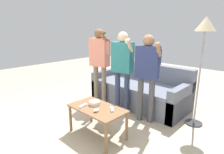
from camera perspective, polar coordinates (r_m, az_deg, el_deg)
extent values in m
plane|color=tan|center=(3.20, -3.89, -15.29)|extent=(12.00, 12.00, 0.00)
cube|color=slate|center=(4.11, 8.05, -5.27)|extent=(2.02, 0.92, 0.41)
cube|color=slate|center=(3.98, 7.55, -2.39)|extent=(1.74, 0.80, 0.06)
cube|color=slate|center=(4.29, 11.15, 1.26)|extent=(2.02, 0.18, 0.43)
cube|color=slate|center=(4.65, -1.35, -1.42)|extent=(0.14, 0.92, 0.61)
cube|color=slate|center=(3.65, 20.28, -7.03)|extent=(0.14, 0.92, 0.61)
cube|color=brown|center=(2.83, -4.52, -9.41)|extent=(0.86, 0.49, 0.03)
cylinder|color=brown|center=(3.10, -12.46, -12.18)|extent=(0.04, 0.04, 0.43)
cylinder|color=brown|center=(2.55, -1.82, -18.08)|extent=(0.04, 0.04, 0.43)
cylinder|color=brown|center=(3.32, -6.35, -9.96)|extent=(0.04, 0.04, 0.43)
cylinder|color=brown|center=(2.82, 4.48, -14.65)|extent=(0.04, 0.04, 0.43)
cylinder|color=beige|center=(2.91, -5.28, -7.83)|extent=(0.17, 0.17, 0.06)
ellipsoid|color=white|center=(2.68, -4.83, -10.01)|extent=(0.06, 0.09, 0.05)
cylinder|color=#4C4C51|center=(2.67, -4.65, -9.41)|extent=(0.02, 0.02, 0.01)
cylinder|color=#2D2D33|center=(3.62, 23.49, -12.66)|extent=(0.28, 0.28, 0.02)
cylinder|color=gray|center=(3.35, 24.84, -0.77)|extent=(0.03, 0.03, 1.53)
cone|color=#C1AD89|center=(3.25, 26.55, 14.24)|extent=(0.31, 0.31, 0.22)
cylinder|color=#756656|center=(4.10, -4.81, -2.13)|extent=(0.10, 0.10, 0.82)
cylinder|color=#756656|center=(3.98, -2.44, -2.60)|extent=(0.10, 0.10, 0.82)
cube|color=#DB7F6B|center=(3.89, -3.81, 7.47)|extent=(0.42, 0.28, 0.57)
sphere|color=brown|center=(3.86, -3.91, 12.94)|extent=(0.20, 0.20, 0.20)
cylinder|color=brown|center=(4.01, -6.09, 7.27)|extent=(0.07, 0.07, 0.54)
cylinder|color=#DB7F6B|center=(3.77, -1.41, 8.91)|extent=(0.07, 0.07, 0.27)
cylinder|color=brown|center=(3.70, -1.95, 11.48)|extent=(0.12, 0.28, 0.18)
sphere|color=brown|center=(3.65, -2.52, 13.30)|extent=(0.08, 0.08, 0.08)
cylinder|color=#2D3856|center=(3.66, 1.69, -4.40)|extent=(0.10, 0.10, 0.80)
cylinder|color=#2D3856|center=(3.57, 4.48, -4.94)|extent=(0.10, 0.10, 0.80)
cube|color=#28757A|center=(3.45, 3.22, 5.97)|extent=(0.41, 0.27, 0.55)
sphere|color=beige|center=(3.41, 3.31, 11.96)|extent=(0.19, 0.19, 0.19)
cylinder|color=beige|center=(3.54, 0.50, 5.82)|extent=(0.07, 0.07, 0.52)
cylinder|color=#28757A|center=(3.35, 6.14, 7.46)|extent=(0.07, 0.07, 0.26)
cylinder|color=beige|center=(3.24, 5.38, 9.50)|extent=(0.10, 0.21, 0.25)
sphere|color=beige|center=(3.14, 4.55, 10.74)|extent=(0.08, 0.08, 0.08)
cylinder|color=#47474C|center=(3.35, 8.56, -6.61)|extent=(0.10, 0.10, 0.78)
cylinder|color=#47474C|center=(3.30, 11.81, -7.10)|extent=(0.10, 0.10, 0.78)
cube|color=navy|center=(3.14, 10.71, 4.40)|extent=(0.41, 0.30, 0.54)
sphere|color=#936B4C|center=(3.10, 11.03, 10.82)|extent=(0.19, 0.19, 0.19)
cylinder|color=#936B4C|center=(3.20, 7.49, 4.27)|extent=(0.07, 0.07, 0.51)
cylinder|color=navy|center=(3.08, 14.14, 5.94)|extent=(0.07, 0.07, 0.25)
cylinder|color=#936B4C|center=(2.96, 13.86, 8.09)|extent=(0.12, 0.21, 0.24)
sphere|color=#936B4C|center=(2.86, 13.49, 9.39)|extent=(0.08, 0.08, 0.08)
cube|color=white|center=(2.86, -8.79, -8.64)|extent=(0.06, 0.15, 0.03)
cylinder|color=silver|center=(2.87, -8.45, -8.16)|extent=(0.01, 0.01, 0.00)
cube|color=silver|center=(2.82, -9.40, -8.61)|extent=(0.02, 0.02, 0.00)
cube|color=white|center=(2.72, 0.01, -9.72)|extent=(0.14, 0.13, 0.03)
cylinder|color=silver|center=(2.74, -0.04, -9.15)|extent=(0.01, 0.01, 0.00)
cube|color=silver|center=(2.67, 0.09, -9.80)|extent=(0.02, 0.02, 0.00)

